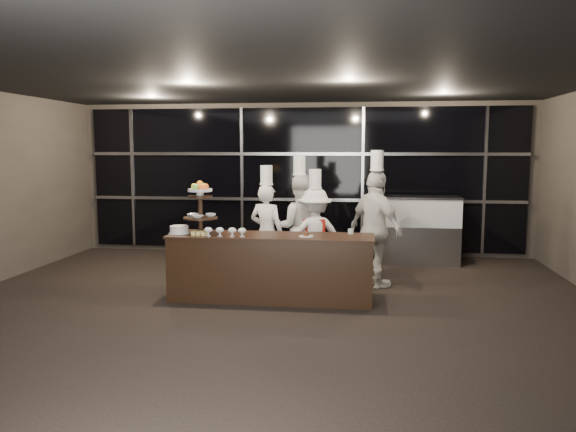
# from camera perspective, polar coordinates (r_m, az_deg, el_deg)

# --- Properties ---
(room) EXTENTS (10.00, 10.00, 10.00)m
(room) POSITION_cam_1_polar(r_m,az_deg,el_deg) (6.27, -3.49, 1.28)
(room) COLOR black
(room) RESTS_ON ground
(window_wall) EXTENTS (8.60, 0.10, 2.80)m
(window_wall) POSITION_cam_1_polar(r_m,az_deg,el_deg) (11.14, 1.39, 3.77)
(window_wall) COLOR black
(window_wall) RESTS_ON ground
(buffet_counter) EXTENTS (2.84, 0.74, 0.92)m
(buffet_counter) POSITION_cam_1_polar(r_m,az_deg,el_deg) (7.85, -1.74, -5.20)
(buffet_counter) COLOR black
(buffet_counter) RESTS_ON ground
(display_stand) EXTENTS (0.48, 0.48, 0.74)m
(display_stand) POSITION_cam_1_polar(r_m,az_deg,el_deg) (7.94, -8.91, 1.23)
(display_stand) COLOR black
(display_stand) RESTS_ON buffet_counter
(compotes) EXTENTS (0.58, 0.11, 0.12)m
(compotes) POSITION_cam_1_polar(r_m,az_deg,el_deg) (7.66, -6.37, -1.47)
(compotes) COLOR silver
(compotes) RESTS_ON buffet_counter
(layer_cake) EXTENTS (0.30, 0.30, 0.11)m
(layer_cake) POSITION_cam_1_polar(r_m,az_deg,el_deg) (8.03, -10.98, -1.38)
(layer_cake) COLOR white
(layer_cake) RESTS_ON buffet_counter
(pastry_squares) EXTENTS (0.20, 0.13, 0.05)m
(pastry_squares) POSITION_cam_1_polar(r_m,az_deg,el_deg) (7.83, -9.01, -1.74)
(pastry_squares) COLOR #F2E476
(pastry_squares) RESTS_ON buffet_counter
(small_plate) EXTENTS (0.20, 0.20, 0.05)m
(small_plate) POSITION_cam_1_polar(r_m,az_deg,el_deg) (7.61, 1.85, -2.00)
(small_plate) COLOR white
(small_plate) RESTS_ON buffet_counter
(chef_cup) EXTENTS (0.08, 0.08, 0.07)m
(chef_cup) POSITION_cam_1_polar(r_m,az_deg,el_deg) (7.91, 6.41, -1.55)
(chef_cup) COLOR white
(chef_cup) RESTS_ON buffet_counter
(display_case) EXTENTS (1.46, 0.64, 1.24)m
(display_case) POSITION_cam_1_polar(r_m,az_deg,el_deg) (10.57, 13.14, -1.02)
(display_case) COLOR #A5A5AA
(display_case) RESTS_ON ground
(chef_a) EXTENTS (0.65, 0.53, 1.85)m
(chef_a) POSITION_cam_1_polar(r_m,az_deg,el_deg) (8.91, -2.18, -1.53)
(chef_a) COLOR white
(chef_a) RESTS_ON ground
(chef_b) EXTENTS (0.89, 0.73, 2.00)m
(chef_b) POSITION_cam_1_polar(r_m,az_deg,el_deg) (8.96, 1.16, -1.12)
(chef_b) COLOR silver
(chef_b) RESTS_ON ground
(chef_c) EXTENTS (1.08, 0.81, 1.79)m
(chef_c) POSITION_cam_1_polar(r_m,az_deg,el_deg) (8.82, 2.74, -1.94)
(chef_c) COLOR white
(chef_c) RESTS_ON ground
(chef_d) EXTENTS (1.02, 1.07, 2.08)m
(chef_d) POSITION_cam_1_polar(r_m,az_deg,el_deg) (8.59, 8.91, -1.25)
(chef_d) COLOR white
(chef_d) RESTS_ON ground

